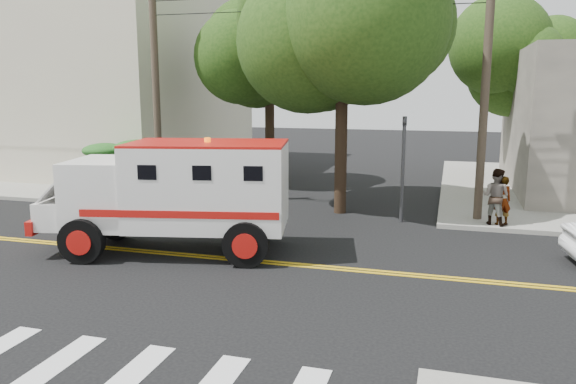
% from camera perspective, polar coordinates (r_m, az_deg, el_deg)
% --- Properties ---
extents(ground, '(100.00, 100.00, 0.00)m').
position_cam_1_polar(ground, '(15.15, -5.09, -6.87)').
color(ground, black).
rests_on(ground, ground).
extents(sidewalk_nw, '(17.00, 17.00, 0.15)m').
position_cam_1_polar(sidewalk_nw, '(33.17, -18.54, 2.23)').
color(sidewalk_nw, gray).
rests_on(sidewalk_nw, ground).
extents(building_left, '(16.00, 14.00, 10.00)m').
position_cam_1_polar(building_left, '(35.26, -20.34, 10.86)').
color(building_left, beige).
rests_on(building_left, sidewalk_nw).
extents(utility_pole_left, '(0.28, 0.28, 9.00)m').
position_cam_1_polar(utility_pole_left, '(22.31, -13.27, 10.17)').
color(utility_pole_left, '#382D23').
rests_on(utility_pole_left, ground).
extents(utility_pole_right, '(0.28, 0.28, 9.00)m').
position_cam_1_polar(utility_pole_right, '(19.69, 19.40, 9.87)').
color(utility_pole_right, '#382D23').
rests_on(utility_pole_right, ground).
extents(tree_main, '(6.08, 5.70, 9.85)m').
position_cam_1_polar(tree_main, '(20.14, 6.77, 18.08)').
color(tree_main, black).
rests_on(tree_main, ground).
extents(tree_left, '(4.48, 4.20, 7.70)m').
position_cam_1_polar(tree_left, '(26.51, -1.38, 13.10)').
color(tree_left, black).
rests_on(tree_left, ground).
extents(tree_right, '(4.80, 4.50, 8.20)m').
position_cam_1_polar(tree_right, '(29.49, 23.68, 12.69)').
color(tree_right, black).
rests_on(tree_right, ground).
extents(traffic_signal, '(0.15, 0.18, 3.60)m').
position_cam_1_polar(traffic_signal, '(19.26, 11.63, 3.45)').
color(traffic_signal, '#3F3F42').
rests_on(traffic_signal, ground).
extents(accessibility_sign, '(0.45, 0.10, 2.02)m').
position_cam_1_polar(accessibility_sign, '(22.97, -14.04, 2.29)').
color(accessibility_sign, '#3F3F42').
rests_on(accessibility_sign, ground).
extents(palm_planter, '(3.52, 2.63, 2.36)m').
position_cam_1_polar(palm_planter, '(23.95, -16.09, 3.19)').
color(palm_planter, '#1E3314').
rests_on(palm_planter, sidewalk_nw).
extents(armored_truck, '(7.13, 3.84, 3.08)m').
position_cam_1_polar(armored_truck, '(15.71, -11.18, 0.19)').
color(armored_truck, silver).
rests_on(armored_truck, ground).
extents(pedestrian_a, '(0.68, 0.56, 1.60)m').
position_cam_1_polar(pedestrian_a, '(19.37, 20.94, -0.81)').
color(pedestrian_a, gray).
rests_on(pedestrian_a, sidewalk_ne).
extents(pedestrian_b, '(1.11, 1.03, 1.84)m').
position_cam_1_polar(pedestrian_b, '(19.33, 20.35, -0.44)').
color(pedestrian_b, gray).
rests_on(pedestrian_b, sidewalk_ne).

